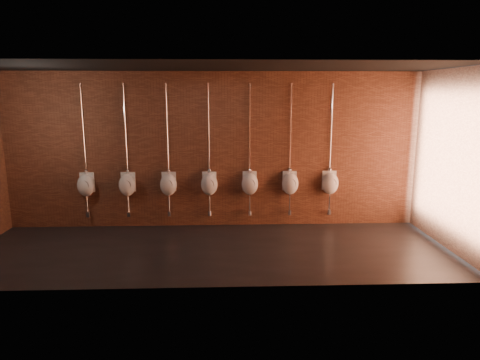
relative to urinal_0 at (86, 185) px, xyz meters
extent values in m
plane|color=black|center=(2.62, -1.38, -0.93)|extent=(8.50, 8.50, 0.00)
cube|color=black|center=(2.62, -1.38, 2.27)|extent=(8.50, 3.00, 0.04)
cube|color=brown|center=(2.62, 0.12, 0.67)|extent=(8.50, 0.04, 3.20)
cube|color=brown|center=(2.62, -2.88, 0.67)|extent=(8.50, 0.04, 3.20)
cube|color=brown|center=(6.87, -1.38, 0.67)|extent=(0.04, 3.00, 3.20)
ellipsoid|color=white|center=(0.00, -0.01, -0.02)|extent=(0.36, 0.32, 0.46)
cube|color=white|center=(0.00, 0.10, 0.03)|extent=(0.30, 0.05, 0.41)
cylinder|color=gray|center=(0.00, -0.13, 0.01)|extent=(0.20, 0.03, 0.20)
cylinder|color=white|center=(0.00, 0.08, 1.11)|extent=(0.02, 0.02, 1.81)
sphere|color=white|center=(0.00, 0.07, 0.27)|extent=(0.08, 0.08, 0.08)
cylinder|color=white|center=(0.00, 0.08, 2.02)|extent=(0.05, 0.05, 0.01)
cylinder|color=white|center=(0.00, -0.01, -0.38)|extent=(0.03, 0.03, 0.39)
cylinder|color=white|center=(0.00, -0.01, -0.63)|extent=(0.08, 0.08, 0.11)
cylinder|color=white|center=(0.00, 0.06, -0.63)|extent=(0.03, 0.15, 0.03)
ellipsoid|color=white|center=(0.84, -0.01, -0.02)|extent=(0.36, 0.32, 0.46)
cube|color=white|center=(0.84, 0.10, 0.03)|extent=(0.30, 0.05, 0.41)
cylinder|color=gray|center=(0.84, -0.13, 0.01)|extent=(0.20, 0.03, 0.20)
cylinder|color=white|center=(0.84, 0.08, 1.11)|extent=(0.02, 0.02, 1.81)
sphere|color=white|center=(0.84, 0.07, 0.27)|extent=(0.08, 0.08, 0.08)
cylinder|color=white|center=(0.84, 0.08, 2.02)|extent=(0.05, 0.05, 0.01)
cylinder|color=white|center=(0.84, -0.01, -0.38)|extent=(0.03, 0.03, 0.39)
cylinder|color=white|center=(0.84, -0.01, -0.63)|extent=(0.08, 0.08, 0.11)
cylinder|color=white|center=(0.84, 0.06, -0.63)|extent=(0.03, 0.15, 0.03)
ellipsoid|color=white|center=(1.68, -0.01, -0.02)|extent=(0.36, 0.32, 0.46)
cube|color=white|center=(1.68, 0.10, 0.03)|extent=(0.30, 0.05, 0.41)
cylinder|color=gray|center=(1.68, -0.13, 0.01)|extent=(0.20, 0.03, 0.20)
cylinder|color=white|center=(1.68, 0.08, 1.11)|extent=(0.02, 0.02, 1.81)
sphere|color=white|center=(1.68, 0.07, 0.27)|extent=(0.08, 0.08, 0.08)
cylinder|color=white|center=(1.68, 0.08, 2.02)|extent=(0.05, 0.05, 0.01)
cylinder|color=white|center=(1.68, -0.01, -0.38)|extent=(0.03, 0.03, 0.39)
cylinder|color=white|center=(1.68, -0.01, -0.63)|extent=(0.08, 0.08, 0.11)
cylinder|color=white|center=(1.68, 0.06, -0.63)|extent=(0.03, 0.15, 0.03)
ellipsoid|color=white|center=(2.52, -0.01, -0.02)|extent=(0.36, 0.32, 0.46)
cube|color=white|center=(2.52, 0.10, 0.03)|extent=(0.30, 0.05, 0.41)
cylinder|color=gray|center=(2.52, -0.13, 0.01)|extent=(0.20, 0.03, 0.20)
cylinder|color=white|center=(2.52, 0.08, 1.11)|extent=(0.02, 0.02, 1.81)
sphere|color=white|center=(2.52, 0.07, 0.27)|extent=(0.08, 0.08, 0.08)
cylinder|color=white|center=(2.52, 0.08, 2.02)|extent=(0.05, 0.05, 0.01)
cylinder|color=white|center=(2.52, -0.01, -0.38)|extent=(0.03, 0.03, 0.39)
cylinder|color=white|center=(2.52, -0.01, -0.63)|extent=(0.08, 0.08, 0.11)
cylinder|color=white|center=(2.52, 0.06, -0.63)|extent=(0.03, 0.15, 0.03)
ellipsoid|color=white|center=(3.37, -0.01, -0.02)|extent=(0.36, 0.32, 0.46)
cube|color=white|center=(3.37, 0.10, 0.03)|extent=(0.30, 0.05, 0.41)
cylinder|color=gray|center=(3.37, -0.13, 0.01)|extent=(0.20, 0.03, 0.20)
cylinder|color=white|center=(3.37, 0.08, 1.11)|extent=(0.02, 0.02, 1.81)
sphere|color=white|center=(3.37, 0.07, 0.27)|extent=(0.08, 0.08, 0.08)
cylinder|color=white|center=(3.37, 0.08, 2.02)|extent=(0.05, 0.05, 0.01)
cylinder|color=white|center=(3.37, -0.01, -0.38)|extent=(0.03, 0.03, 0.39)
cylinder|color=white|center=(3.37, -0.01, -0.63)|extent=(0.08, 0.08, 0.11)
cylinder|color=white|center=(3.37, 0.06, -0.63)|extent=(0.03, 0.15, 0.03)
ellipsoid|color=white|center=(4.21, -0.01, -0.02)|extent=(0.36, 0.32, 0.46)
cube|color=white|center=(4.21, 0.10, 0.03)|extent=(0.30, 0.05, 0.41)
cylinder|color=gray|center=(4.21, -0.13, 0.01)|extent=(0.20, 0.03, 0.20)
cylinder|color=white|center=(4.21, 0.08, 1.11)|extent=(0.02, 0.02, 1.81)
sphere|color=white|center=(4.21, 0.07, 0.27)|extent=(0.08, 0.08, 0.08)
cylinder|color=white|center=(4.21, 0.08, 2.02)|extent=(0.05, 0.05, 0.01)
cylinder|color=white|center=(4.21, -0.01, -0.38)|extent=(0.03, 0.03, 0.39)
cylinder|color=white|center=(4.21, -0.01, -0.63)|extent=(0.08, 0.08, 0.11)
cylinder|color=white|center=(4.21, 0.06, -0.63)|extent=(0.03, 0.15, 0.03)
ellipsoid|color=white|center=(5.05, -0.01, -0.02)|extent=(0.36, 0.32, 0.46)
cube|color=white|center=(5.05, 0.10, 0.03)|extent=(0.30, 0.05, 0.41)
cylinder|color=gray|center=(5.05, -0.13, 0.01)|extent=(0.20, 0.03, 0.20)
cylinder|color=white|center=(5.05, 0.08, 1.11)|extent=(0.02, 0.02, 1.81)
sphere|color=white|center=(5.05, 0.07, 0.27)|extent=(0.08, 0.08, 0.08)
cylinder|color=white|center=(5.05, 0.08, 2.02)|extent=(0.05, 0.05, 0.01)
cylinder|color=white|center=(5.05, -0.01, -0.38)|extent=(0.03, 0.03, 0.39)
cylinder|color=white|center=(5.05, -0.01, -0.63)|extent=(0.08, 0.08, 0.11)
cylinder|color=white|center=(5.05, 0.06, -0.63)|extent=(0.03, 0.15, 0.03)
camera|label=1|loc=(2.82, -8.66, 1.83)|focal=32.00mm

